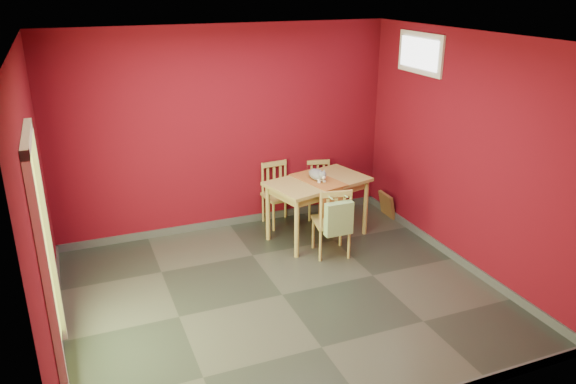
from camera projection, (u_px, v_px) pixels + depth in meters
name	position (u px, v px, depth m)	size (l,w,h in m)	color
ground	(282.00, 295.00, 6.08)	(4.50, 4.50, 0.00)	#2D342D
room_shell	(282.00, 291.00, 6.06)	(4.50, 4.50, 4.50)	#5F0916
doorway	(45.00, 253.00, 4.55)	(0.06, 1.01, 2.13)	#B7D838
window	(420.00, 53.00, 6.89)	(0.05, 0.90, 0.50)	white
outlet_plate	(334.00, 190.00, 8.26)	(0.08, 0.01, 0.12)	silver
dining_table	(318.00, 187.00, 7.21)	(1.42, 1.03, 0.80)	tan
table_runner	(322.00, 188.00, 7.09)	(0.55, 0.85, 0.39)	#A15D29
chair_far_left	(278.00, 193.00, 7.73)	(0.43, 0.43, 0.86)	tan
chair_far_right	(319.00, 188.00, 8.00)	(0.46, 0.46, 0.80)	tan
chair_near	(332.00, 221.00, 6.81)	(0.49, 0.49, 0.90)	tan
tote_bag	(339.00, 218.00, 6.57)	(0.34, 0.20, 0.47)	#83AA6C
cat	(317.00, 173.00, 7.17)	(0.19, 0.37, 0.19)	slate
picture_frame	(387.00, 205.00, 8.05)	(0.12, 0.35, 0.35)	brown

